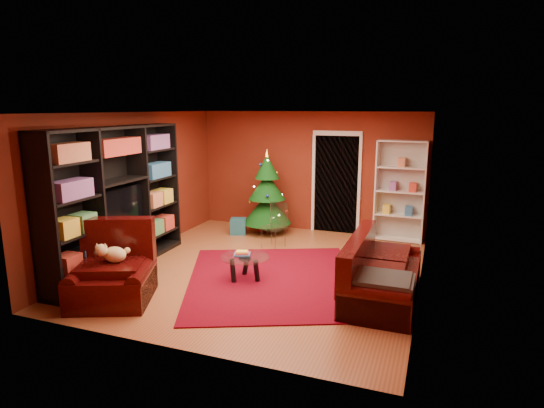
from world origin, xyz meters
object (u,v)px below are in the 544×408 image
(dog, at_px, (115,255))
(sofa, at_px, (384,267))
(white_bookshelf, at_px, (400,191))
(armchair, at_px, (111,271))
(gift_box_red, at_px, (263,226))
(christmas_tree, at_px, (267,193))
(acrylic_chair, at_px, (273,228))
(rug, at_px, (274,279))
(media_unit, at_px, (117,200))
(gift_box_teal, at_px, (238,226))
(coffee_table, at_px, (245,268))

(dog, distance_m, sofa, 3.80)
(white_bookshelf, distance_m, armchair, 5.71)
(gift_box_red, relative_size, sofa, 0.11)
(christmas_tree, height_order, acrylic_chair, christmas_tree)
(rug, xyz_separation_m, media_unit, (-2.61, -0.41, 1.18))
(rug, height_order, gift_box_teal, gift_box_teal)
(gift_box_teal, xyz_separation_m, white_bookshelf, (3.28, 0.69, 0.86))
(rug, distance_m, christmas_tree, 2.91)
(christmas_tree, distance_m, gift_box_teal, 0.96)
(christmas_tree, xyz_separation_m, dog, (-0.73, -4.01, -0.23))
(rug, height_order, media_unit, media_unit)
(christmas_tree, xyz_separation_m, coffee_table, (0.67, -2.70, -0.69))
(christmas_tree, bearing_deg, acrylic_chair, -62.28)
(christmas_tree, xyz_separation_m, sofa, (2.79, -2.61, -0.45))
(armchair, xyz_separation_m, sofa, (3.55, 1.47, -0.00))
(media_unit, xyz_separation_m, gift_box_red, (1.37, 3.07, -1.07))
(christmas_tree, bearing_deg, media_unit, -117.09)
(white_bookshelf, distance_m, coffee_table, 3.82)
(rug, bearing_deg, sofa, -2.21)
(media_unit, distance_m, coffee_table, 2.40)
(gift_box_teal, height_order, gift_box_red, gift_box_teal)
(media_unit, relative_size, white_bookshelf, 1.48)
(rug, xyz_separation_m, gift_box_teal, (-1.66, 2.27, 0.16))
(rug, height_order, christmas_tree, christmas_tree)
(gift_box_red, height_order, armchair, armchair)
(gift_box_teal, distance_m, dog, 3.78)
(sofa, bearing_deg, acrylic_chair, 54.00)
(armchair, distance_m, acrylic_chair, 3.39)
(gift_box_red, xyz_separation_m, coffee_table, (0.81, -2.82, 0.08))
(media_unit, height_order, acrylic_chair, media_unit)
(dog, relative_size, sofa, 0.19)
(rug, distance_m, white_bookshelf, 3.52)
(gift_box_red, relative_size, coffee_table, 0.31)
(armchair, bearing_deg, coffee_table, 21.05)
(gift_box_teal, distance_m, coffee_table, 2.72)
(christmas_tree, xyz_separation_m, acrylic_chair, (0.49, -0.93, -0.50))
(rug, bearing_deg, white_bookshelf, 61.44)
(rug, xyz_separation_m, armchair, (-1.86, -1.53, 0.44))
(gift_box_red, bearing_deg, rug, -64.96)
(armchair, distance_m, sofa, 3.84)
(rug, distance_m, media_unit, 2.90)
(christmas_tree, relative_size, gift_box_red, 7.75)
(media_unit, height_order, gift_box_red, media_unit)
(media_unit, xyz_separation_m, sofa, (4.29, 0.34, -0.75))
(dog, bearing_deg, coffee_table, 20.19)
(coffee_table, bearing_deg, christmas_tree, 103.89)
(gift_box_red, height_order, white_bookshelf, white_bookshelf)
(coffee_table, relative_size, acrylic_chair, 0.98)
(dog, bearing_deg, acrylic_chair, 45.46)
(white_bookshelf, xyz_separation_m, coffee_table, (-2.05, -3.12, -0.82))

